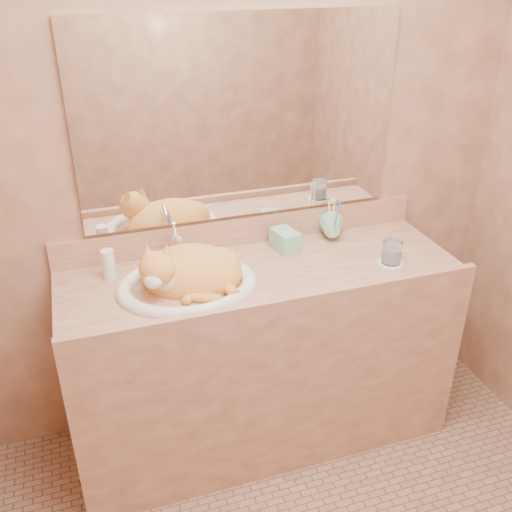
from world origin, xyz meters
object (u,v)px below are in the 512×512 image
object	(u,v)px
toothbrush_cup	(333,233)
soap_dispenser	(294,234)
cat	(187,270)
sink_basin	(186,268)
water_glass	(392,252)
vanity_counter	(262,357)

from	to	relation	value
toothbrush_cup	soap_dispenser	bearing A→B (deg)	-166.88
cat	soap_dispenser	xyz separation A→B (m)	(0.47, 0.10, 0.03)
toothbrush_cup	sink_basin	bearing A→B (deg)	-166.55
sink_basin	cat	world-z (taller)	cat
sink_basin	soap_dispenser	world-z (taller)	soap_dispenser
cat	water_glass	bearing A→B (deg)	10.40
sink_basin	cat	distance (m)	0.03
vanity_counter	toothbrush_cup	xyz separation A→B (m)	(0.37, 0.14, 0.48)
toothbrush_cup	water_glass	distance (m)	0.29
cat	toothbrush_cup	xyz separation A→B (m)	(0.67, 0.14, -0.01)
soap_dispenser	toothbrush_cup	distance (m)	0.21
cat	water_glass	size ratio (longest dim) A/B	4.17
soap_dispenser	toothbrush_cup	xyz separation A→B (m)	(0.20, 0.05, -0.04)
water_glass	cat	bearing A→B (deg)	172.45
sink_basin	water_glass	size ratio (longest dim) A/B	5.60
sink_basin	cat	bearing A→B (deg)	78.45
cat	toothbrush_cup	size ratio (longest dim) A/B	3.55
soap_dispenser	vanity_counter	bearing A→B (deg)	-162.05
sink_basin	toothbrush_cup	distance (m)	0.70
vanity_counter	soap_dispenser	size ratio (longest dim) A/B	8.45
toothbrush_cup	cat	bearing A→B (deg)	-167.96
toothbrush_cup	water_glass	world-z (taller)	water_glass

